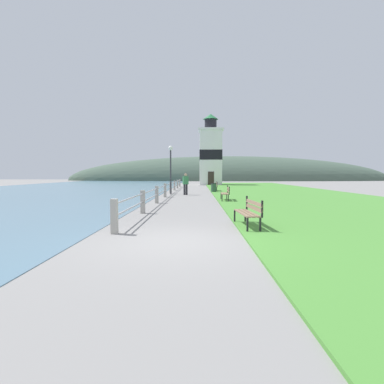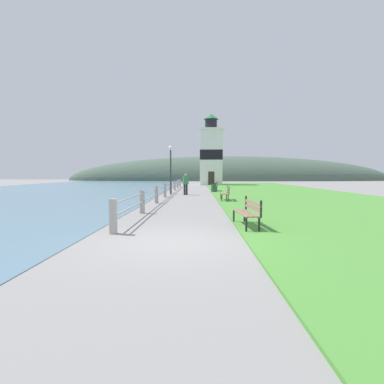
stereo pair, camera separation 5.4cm
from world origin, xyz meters
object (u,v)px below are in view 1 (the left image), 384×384
Objects in this scene: person_strolling at (186,183)px; trash_bin at (214,188)px; park_bench_far at (215,186)px; lamp_post at (171,161)px; park_bench_near at (249,211)px; lighthouse at (211,154)px; park_bench_midway at (226,192)px.

person_strolling is 2.07× the size of trash_bin.
trash_bin is at bearing 82.66° from park_bench_far.
park_bench_far is 0.45× the size of lamp_post.
park_bench_near is at bearing -75.75° from lamp_post.
lamp_post is at bearing -80.52° from park_bench_near.
park_bench_near reaches higher than trash_bin.
person_strolling is (-2.65, -4.92, 0.40)m from park_bench_far.
lamp_post is at bearing 48.67° from park_bench_far.
lighthouse reaches higher than lamp_post.
lighthouse is 21.58m from lamp_post.
park_bench_near is 36.38m from lighthouse.
lighthouse reaches higher than park_bench_near.
lamp_post is (-3.82, 15.06, 2.20)m from park_bench_near.
park_bench_midway is at bearing 90.55° from park_bench_far.
park_bench_far is 6.27m from lamp_post.
person_strolling reaches higher than trash_bin.
trash_bin is at bearing -94.21° from park_bench_near.
trash_bin is at bearing 35.56° from lamp_post.
park_bench_midway is 8.52m from trash_bin.
trash_bin is 5.05m from lamp_post.
park_bench_midway is 0.95× the size of park_bench_far.
park_bench_far is 1.03× the size of person_strolling.
park_bench_midway is 10.30m from park_bench_far.
park_bench_far is at bearing -90.87° from lighthouse.
person_strolling is (-2.59, 14.53, 0.40)m from park_bench_near.
person_strolling reaches higher than park_bench_near.
park_bench_near is 19.46m from park_bench_far.
person_strolling is (-2.91, -21.61, -3.73)m from lighthouse.
lamp_post reaches higher than park_bench_midway.
park_bench_near is 9.16m from park_bench_midway.
park_bench_near is at bearing -90.50° from lighthouse.
park_bench_near is 1.03× the size of park_bench_far.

